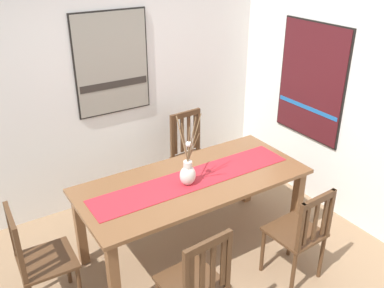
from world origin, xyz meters
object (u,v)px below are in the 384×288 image
(chair_2, at_px, (192,154))
(dining_table, at_px, (193,189))
(painting_on_back_wall, at_px, (112,64))
(chair_1, at_px, (196,283))
(painting_on_side_wall, at_px, (312,82))
(chair_0, at_px, (39,259))
(centerpiece_vase, at_px, (188,172))
(chair_3, at_px, (300,233))

(chair_2, bearing_deg, dining_table, -121.70)
(chair_2, xyz_separation_m, painting_on_back_wall, (-0.70, 0.44, 1.06))
(chair_1, relative_size, painting_on_side_wall, 0.77)
(chair_0, bearing_deg, dining_table, -0.82)
(chair_1, distance_m, painting_on_side_wall, 2.55)
(chair_1, xyz_separation_m, painting_on_side_wall, (2.15, 1.06, 0.85))
(centerpiece_vase, xyz_separation_m, chair_0, (-1.32, 0.07, -0.41))
(painting_on_back_wall, relative_size, painting_on_side_wall, 0.85)
(centerpiece_vase, distance_m, chair_0, 1.38)
(chair_1, height_order, chair_3, chair_1)
(chair_0, distance_m, painting_on_side_wall, 3.17)
(dining_table, height_order, chair_1, chair_1)
(dining_table, distance_m, chair_1, 1.00)
(chair_0, distance_m, chair_1, 1.24)
(chair_1, distance_m, chair_3, 1.07)
(centerpiece_vase, bearing_deg, chair_3, -50.04)
(chair_1, bearing_deg, painting_on_back_wall, 80.84)
(chair_0, bearing_deg, painting_on_back_wall, 45.96)
(chair_0, distance_m, painting_on_back_wall, 2.08)
(dining_table, relative_size, centerpiece_vase, 3.30)
(chair_2, relative_size, chair_3, 1.08)
(centerpiece_vase, distance_m, painting_on_back_wall, 1.50)
(chair_0, relative_size, painting_on_side_wall, 0.77)
(painting_on_back_wall, bearing_deg, centerpiece_vase, -86.58)
(chair_2, distance_m, painting_on_back_wall, 1.34)
(chair_1, xyz_separation_m, chair_2, (1.05, 1.70, 0.01))
(centerpiece_vase, xyz_separation_m, chair_1, (-0.43, -0.79, -0.41))
(painting_on_side_wall, bearing_deg, chair_0, -176.28)
(dining_table, height_order, centerpiece_vase, centerpiece_vase)
(chair_3, height_order, painting_on_back_wall, painting_on_back_wall)
(painting_on_back_wall, bearing_deg, painting_on_side_wall, -30.87)
(centerpiece_vase, bearing_deg, chair_0, 176.89)
(painting_on_side_wall, bearing_deg, painting_on_back_wall, 149.13)
(chair_1, relative_size, chair_2, 0.98)
(chair_0, relative_size, chair_3, 1.05)
(dining_table, height_order, chair_2, chair_2)
(chair_0, height_order, chair_3, chair_0)
(dining_table, distance_m, chair_3, 1.00)
(chair_0, xyz_separation_m, painting_on_side_wall, (3.04, 0.20, 0.86))
(dining_table, height_order, painting_on_side_wall, painting_on_side_wall)
(chair_0, bearing_deg, centerpiece_vase, -3.11)
(centerpiece_vase, bearing_deg, chair_2, 55.71)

